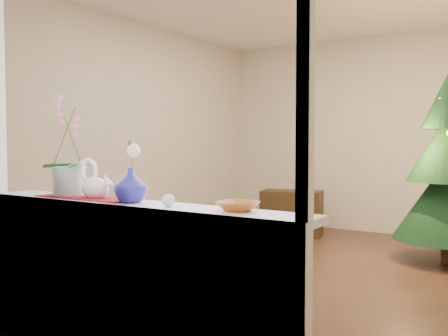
{
  "coord_description": "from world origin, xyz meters",
  "views": [
    {
      "loc": [
        1.94,
        -4.41,
        1.26
      ],
      "look_at": [
        -0.02,
        -1.4,
        1.07
      ],
      "focal_mm": 40.0,
      "sensor_mm": 36.0,
      "label": 1
    }
  ],
  "objects_px": {
    "xmas_tree": "(448,166)",
    "side_table": "(292,213)",
    "orchid_pot": "(68,146)",
    "blue_vase": "(131,182)",
    "amber_dish": "(238,207)",
    "paperweight": "(168,200)",
    "swan": "(95,180)"
  },
  "relations": [
    {
      "from": "side_table",
      "to": "paperweight",
      "type": "bearing_deg",
      "value": -86.51
    },
    {
      "from": "xmas_tree",
      "to": "side_table",
      "type": "relative_size",
      "value": 2.51
    },
    {
      "from": "swan",
      "to": "paperweight",
      "type": "bearing_deg",
      "value": -10.05
    },
    {
      "from": "orchid_pot",
      "to": "blue_vase",
      "type": "height_order",
      "value": "orchid_pot"
    },
    {
      "from": "orchid_pot",
      "to": "xmas_tree",
      "type": "relative_size",
      "value": 0.31
    },
    {
      "from": "swan",
      "to": "side_table",
      "type": "distance_m",
      "value": 4.17
    },
    {
      "from": "swan",
      "to": "paperweight",
      "type": "relative_size",
      "value": 3.98
    },
    {
      "from": "blue_vase",
      "to": "side_table",
      "type": "relative_size",
      "value": 0.28
    },
    {
      "from": "swan",
      "to": "blue_vase",
      "type": "height_order",
      "value": "swan"
    },
    {
      "from": "amber_dish",
      "to": "side_table",
      "type": "distance_m",
      "value": 4.41
    },
    {
      "from": "orchid_pot",
      "to": "paperweight",
      "type": "height_order",
      "value": "orchid_pot"
    },
    {
      "from": "blue_vase",
      "to": "xmas_tree",
      "type": "relative_size",
      "value": 0.11
    },
    {
      "from": "orchid_pot",
      "to": "swan",
      "type": "relative_size",
      "value": 2.37
    },
    {
      "from": "blue_vase",
      "to": "paperweight",
      "type": "xyz_separation_m",
      "value": [
        0.29,
        -0.03,
        -0.08
      ]
    },
    {
      "from": "swan",
      "to": "paperweight",
      "type": "height_order",
      "value": "swan"
    },
    {
      "from": "paperweight",
      "to": "blue_vase",
      "type": "bearing_deg",
      "value": 174.76
    },
    {
      "from": "paperweight",
      "to": "amber_dish",
      "type": "xyz_separation_m",
      "value": [
        0.39,
        0.06,
        -0.01
      ]
    },
    {
      "from": "amber_dish",
      "to": "blue_vase",
      "type": "bearing_deg",
      "value": -177.21
    },
    {
      "from": "blue_vase",
      "to": "amber_dish",
      "type": "xyz_separation_m",
      "value": [
        0.68,
        0.03,
        -0.09
      ]
    },
    {
      "from": "orchid_pot",
      "to": "side_table",
      "type": "bearing_deg",
      "value": 95.6
    },
    {
      "from": "swan",
      "to": "xmas_tree",
      "type": "relative_size",
      "value": 0.13
    },
    {
      "from": "orchid_pot",
      "to": "xmas_tree",
      "type": "xyz_separation_m",
      "value": [
        1.61,
        3.57,
        -0.23
      ]
    },
    {
      "from": "swan",
      "to": "side_table",
      "type": "xyz_separation_m",
      "value": [
        -0.63,
        4.06,
        -0.73
      ]
    },
    {
      "from": "orchid_pot",
      "to": "xmas_tree",
      "type": "distance_m",
      "value": 3.92
    },
    {
      "from": "xmas_tree",
      "to": "orchid_pot",
      "type": "bearing_deg",
      "value": -114.3
    },
    {
      "from": "paperweight",
      "to": "amber_dish",
      "type": "relative_size",
      "value": 0.4
    },
    {
      "from": "orchid_pot",
      "to": "paperweight",
      "type": "bearing_deg",
      "value": -3.9
    },
    {
      "from": "amber_dish",
      "to": "side_table",
      "type": "height_order",
      "value": "amber_dish"
    },
    {
      "from": "paperweight",
      "to": "xmas_tree",
      "type": "relative_size",
      "value": 0.03
    },
    {
      "from": "xmas_tree",
      "to": "side_table",
      "type": "xyz_separation_m",
      "value": [
        -2.01,
        0.48,
        -0.7
      ]
    },
    {
      "from": "blue_vase",
      "to": "xmas_tree",
      "type": "xyz_separation_m",
      "value": [
        1.06,
        3.6,
        -0.03
      ]
    },
    {
      "from": "amber_dish",
      "to": "xmas_tree",
      "type": "xyz_separation_m",
      "value": [
        0.39,
        3.57,
        0.06
      ]
    }
  ]
}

